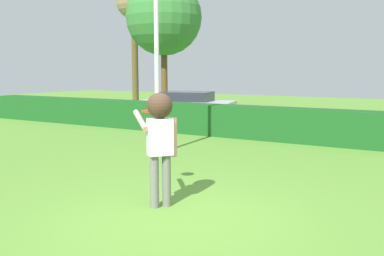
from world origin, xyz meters
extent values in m
plane|color=#5D9234|center=(0.00, 0.00, 0.00)|extent=(60.00, 60.00, 0.00)
cylinder|color=slate|center=(-0.50, 0.24, 0.42)|extent=(0.14, 0.14, 0.84)
cylinder|color=slate|center=(-0.38, 0.40, 0.42)|extent=(0.14, 0.14, 0.84)
cube|color=white|center=(-0.44, 0.32, 1.13)|extent=(0.41, 0.43, 0.58)
cylinder|color=tan|center=(-0.80, 0.30, 1.37)|extent=(0.54, 0.45, 0.30)
cylinder|color=tan|center=(-0.29, 0.50, 1.11)|extent=(0.09, 0.09, 0.62)
sphere|color=tan|center=(-0.44, 0.32, 1.59)|extent=(0.22, 0.22, 0.22)
sphere|color=#432D20|center=(-0.44, 0.32, 1.62)|extent=(0.40, 0.40, 0.40)
cylinder|color=red|center=(-1.08, 0.93, 1.45)|extent=(0.27, 0.27, 0.03)
cylinder|color=silver|center=(-2.94, 3.86, 2.75)|extent=(0.12, 0.12, 5.51)
cube|color=#19531E|center=(0.00, 7.52, 0.51)|extent=(27.92, 0.90, 1.02)
cube|color=#B7B7BC|center=(-6.13, 10.63, 0.57)|extent=(4.46, 2.52, 0.55)
cube|color=#2D333D|center=(-6.13, 10.63, 1.05)|extent=(2.47, 1.98, 0.40)
cylinder|color=black|center=(-4.86, 11.77, 0.30)|extent=(0.61, 0.22, 0.60)
cylinder|color=black|center=(-4.52, 10.10, 0.30)|extent=(0.61, 0.22, 0.60)
cylinder|color=black|center=(-7.74, 11.17, 0.30)|extent=(0.61, 0.22, 0.60)
cylinder|color=black|center=(-7.40, 9.50, 0.30)|extent=(0.61, 0.22, 0.60)
cylinder|color=brown|center=(-9.66, 14.26, 1.89)|extent=(0.35, 0.35, 3.78)
sphere|color=#377A36|center=(-9.66, 14.26, 5.01)|extent=(4.09, 4.09, 4.09)
cylinder|color=brown|center=(-13.29, 16.40, 2.66)|extent=(0.40, 0.40, 5.32)
sphere|color=#8F7855|center=(-13.29, 16.40, 6.44)|extent=(2.23, 2.23, 2.23)
camera|label=1|loc=(3.22, -5.04, 2.16)|focal=39.28mm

